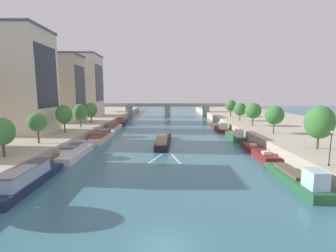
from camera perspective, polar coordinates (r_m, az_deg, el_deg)
ground_plane at (r=19.72m, az=-0.58°, el=-27.68°), size 400.00×400.00×0.00m
quay_left at (r=80.79m, az=-27.16°, el=-0.19°), size 36.00×170.00×2.55m
quay_right at (r=80.58m, az=27.24°, el=-0.21°), size 36.00×170.00×2.55m
barge_midriver at (r=53.04m, az=-0.94°, el=-3.52°), size 3.66×17.14×3.12m
wake_behind_barge at (r=41.85m, az=-0.38°, el=-7.96°), size 5.59×6.05×0.03m
moored_boat_left_far at (r=33.92m, az=-30.55°, el=-10.93°), size 2.54×13.75×2.76m
moored_boat_left_gap_after at (r=45.95m, az=-21.29°, el=-5.72°), size 2.62×12.89×2.52m
moored_boat_left_near at (r=61.02m, az=-15.53°, el=-2.23°), size 3.25×15.93×2.39m
moored_boat_left_upstream at (r=76.22m, az=-12.94°, el=-0.18°), size 2.80×13.36×2.30m
moored_boat_left_second at (r=90.09m, az=-10.85°, el=1.10°), size 3.07×13.38×3.15m
moored_boat_right_gap_after at (r=34.12m, az=29.12°, el=-11.10°), size 2.58×12.71×3.17m
moored_boat_right_lone at (r=47.38m, az=21.27°, el=-5.86°), size 2.58×13.76×2.27m
moored_boat_right_upstream at (r=61.13m, az=16.21°, el=-2.29°), size 2.23×11.72×3.09m
moored_boat_right_end at (r=76.47m, az=12.65°, el=-0.23°), size 3.42×16.98×2.93m
tree_left_far at (r=40.15m, az=-35.24°, el=-1.14°), size 3.32×3.32×5.58m
tree_left_distant at (r=47.99m, az=-29.06°, el=0.84°), size 3.25×3.25×5.57m
tree_left_second at (r=58.70m, az=-23.86°, el=2.64°), size 3.64×3.64×6.34m
tree_left_third at (r=66.47m, az=-20.42°, el=3.15°), size 3.61×3.61×6.23m
tree_left_by_lamp at (r=76.69m, az=-18.07°, el=3.78°), size 3.75×3.75×6.07m
tree_right_third at (r=44.81m, az=33.16°, el=0.75°), size 4.45×4.45×7.02m
tree_right_distant at (r=57.28m, az=24.70°, el=2.42°), size 4.07×4.07×6.24m
tree_right_by_lamp at (r=69.05m, az=20.25°, el=3.50°), size 4.31×4.31×6.35m
tree_right_midway at (r=80.29m, az=17.37°, el=3.91°), size 3.98×3.98×5.90m
tree_right_second at (r=94.07m, az=15.27°, el=4.83°), size 4.06×4.06×6.46m
lamppost_right_bank at (r=35.24m, az=35.03°, el=-4.18°), size 0.28×0.28×4.40m
building_left_far_end at (r=63.67m, az=-33.33°, el=9.12°), size 15.72×11.88×23.31m
building_left_tall at (r=81.26m, az=-25.39°, el=8.24°), size 15.53×10.35×20.81m
building_left_corner at (r=100.67m, az=-20.26°, el=9.26°), size 15.16×13.15×24.14m
bridge_far at (r=114.81m, az=0.07°, el=4.34°), size 61.76×4.40×6.64m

